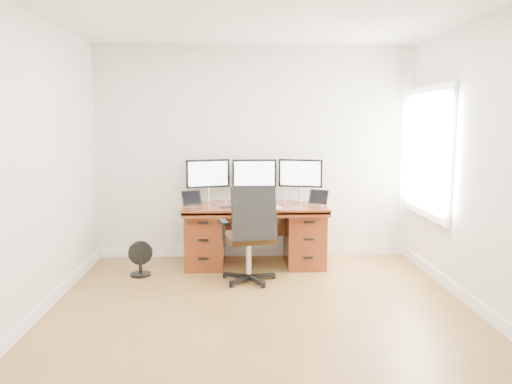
{
  "coord_description": "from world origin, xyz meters",
  "views": [
    {
      "loc": [
        -0.21,
        -4.13,
        1.74
      ],
      "look_at": [
        0.0,
        1.5,
        0.95
      ],
      "focal_mm": 35.0,
      "sensor_mm": 36.0,
      "label": 1
    }
  ],
  "objects_px": {
    "desk": "(255,233)",
    "keyboard": "(258,207)",
    "office_chair": "(250,251)",
    "monitor_center": "(254,175)",
    "floor_fan": "(140,259)"
  },
  "relations": [
    {
      "from": "office_chair",
      "to": "monitor_center",
      "type": "xyz_separation_m",
      "value": [
        0.08,
        0.93,
        0.73
      ]
    },
    {
      "from": "monitor_center",
      "to": "floor_fan",
      "type": "bearing_deg",
      "value": -155.76
    },
    {
      "from": "floor_fan",
      "to": "keyboard",
      "type": "distance_m",
      "value": 1.48
    },
    {
      "from": "desk",
      "to": "office_chair",
      "type": "xyz_separation_m",
      "value": [
        -0.08,
        -0.69,
        -0.05
      ]
    },
    {
      "from": "floor_fan",
      "to": "monitor_center",
      "type": "xyz_separation_m",
      "value": [
        1.32,
        0.64,
        0.89
      ]
    },
    {
      "from": "desk",
      "to": "keyboard",
      "type": "relative_size",
      "value": 6.89
    },
    {
      "from": "office_chair",
      "to": "floor_fan",
      "type": "distance_m",
      "value": 1.29
    },
    {
      "from": "floor_fan",
      "to": "keyboard",
      "type": "xyz_separation_m",
      "value": [
        1.36,
        0.21,
        0.56
      ]
    },
    {
      "from": "desk",
      "to": "office_chair",
      "type": "bearing_deg",
      "value": -96.65
    },
    {
      "from": "office_chair",
      "to": "keyboard",
      "type": "distance_m",
      "value": 0.65
    },
    {
      "from": "office_chair",
      "to": "floor_fan",
      "type": "relative_size",
      "value": 2.71
    },
    {
      "from": "desk",
      "to": "keyboard",
      "type": "xyz_separation_m",
      "value": [
        0.03,
        -0.19,
        0.36
      ]
    },
    {
      "from": "office_chair",
      "to": "desk",
      "type": "bearing_deg",
      "value": 70.17
    },
    {
      "from": "office_chair",
      "to": "monitor_center",
      "type": "height_order",
      "value": "monitor_center"
    },
    {
      "from": "monitor_center",
      "to": "keyboard",
      "type": "distance_m",
      "value": 0.54
    }
  ]
}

